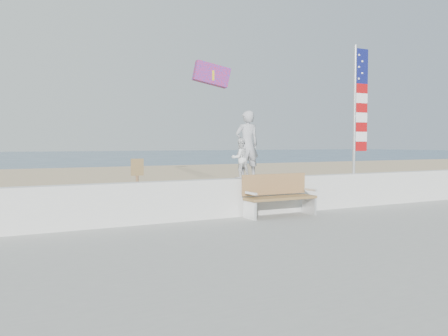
{
  "coord_description": "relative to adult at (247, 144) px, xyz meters",
  "views": [
    {
      "loc": [
        -4.88,
        -7.82,
        1.92
      ],
      "look_at": [
        0.2,
        1.8,
        1.35
      ],
      "focal_mm": 38.0,
      "sensor_mm": 36.0,
      "label": 1
    }
  ],
  "objects": [
    {
      "name": "flag",
      "position": [
        3.54,
        -0.0,
        1.1
      ],
      "size": [
        0.5,
        0.08,
        3.5
      ],
      "color": "silver",
      "rests_on": "seawall"
    },
    {
      "name": "boardwalk",
      "position": [
        -0.93,
        -6.0,
        -1.76
      ],
      "size": [
        50.0,
        12.4,
        0.1
      ],
      "primitive_type": "cube",
      "color": "#989994",
      "rests_on": "sand"
    },
    {
      "name": "adult",
      "position": [
        0.0,
        0.0,
        0.0
      ],
      "size": [
        0.63,
        0.46,
        1.62
      ],
      "primitive_type": "imported",
      "rotation": [
        0.0,
        0.0,
        3.02
      ],
      "color": "#9D9EA3",
      "rests_on": "seawall"
    },
    {
      "name": "seawall",
      "position": [
        -0.93,
        0.0,
        -1.26
      ],
      "size": [
        30.0,
        0.35,
        0.9
      ],
      "primitive_type": "cube",
      "color": "silver",
      "rests_on": "boardwalk"
    },
    {
      "name": "parafoil_kite",
      "position": [
        0.22,
        2.31,
        1.97
      ],
      "size": [
        1.13,
        0.47,
        0.75
      ],
      "color": "red",
      "rests_on": "ground"
    },
    {
      "name": "bench",
      "position": [
        0.6,
        -0.45,
        -1.2
      ],
      "size": [
        1.8,
        0.57,
        1.0
      ],
      "color": "olive",
      "rests_on": "boardwalk"
    },
    {
      "name": "sand",
      "position": [
        -0.93,
        7.0,
        -1.85
      ],
      "size": [
        90.0,
        40.0,
        0.08
      ],
      "primitive_type": "cube",
      "color": "tan",
      "rests_on": "ground"
    },
    {
      "name": "child",
      "position": [
        -0.19,
        0.0,
        -0.33
      ],
      "size": [
        0.48,
        0.38,
        0.96
      ],
      "primitive_type": "imported",
      "rotation": [
        0.0,
        0.0,
        3.09
      ],
      "color": "silver",
      "rests_on": "seawall"
    },
    {
      "name": "sign",
      "position": [
        -2.26,
        1.51,
        -0.95
      ],
      "size": [
        0.32,
        0.07,
        1.46
      ],
      "color": "brown",
      "rests_on": "sand"
    },
    {
      "name": "ground",
      "position": [
        -0.93,
        -2.0,
        -1.89
      ],
      "size": [
        220.0,
        220.0,
        0.0
      ],
      "primitive_type": "plane",
      "color": "#324B65",
      "rests_on": "ground"
    }
  ]
}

